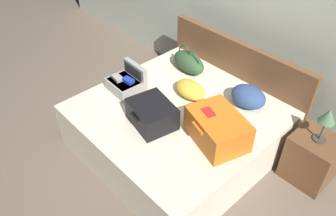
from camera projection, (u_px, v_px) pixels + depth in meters
The scene contains 12 objects.
ground_plane at pixel (150, 163), 3.61m from camera, with size 12.00×12.00×0.00m, color #6B5B4C.
back_wall at pixel (262, 3), 3.64m from camera, with size 8.00×0.10×2.60m, color #B7C1B2.
bed at pixel (177, 128), 3.65m from camera, with size 1.86×1.82×0.52m, color beige.
headboard at pixel (235, 78), 4.01m from camera, with size 1.89×0.08×0.95m, color brown.
hard_case_large at pixel (217, 128), 3.06m from camera, with size 0.65×0.54×0.28m.
hard_case_medium at pixel (152, 114), 3.26m from camera, with size 0.50×0.44×0.23m.
hard_case_small at pixel (127, 82), 3.70m from camera, with size 0.38×0.35×0.27m.
duffel_bag at pixel (189, 62), 3.98m from camera, with size 0.50×0.30×0.30m.
pillow_near_headboard at pixel (190, 90), 3.62m from camera, with size 0.38×0.25×0.15m, color gold.
pillow_center_head at pixel (248, 97), 3.48m from camera, with size 0.37×0.29×0.22m, color navy.
nightstand at pixel (311, 159), 3.31m from camera, with size 0.44×0.40×0.52m, color brown.
table_lamp at pixel (328, 118), 2.97m from camera, with size 0.15×0.15×0.36m.
Camera 1 is at (1.89, -1.49, 2.75)m, focal length 36.22 mm.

